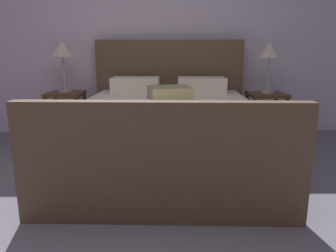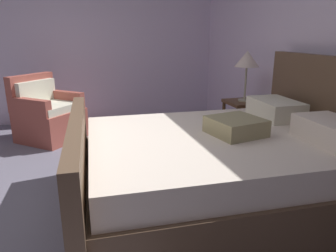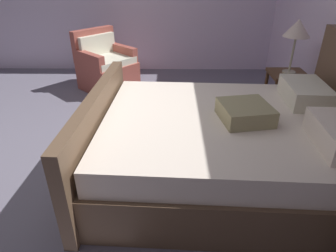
{
  "view_description": "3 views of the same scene",
  "coord_description": "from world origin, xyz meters",
  "px_view_note": "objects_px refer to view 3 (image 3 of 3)",
  "views": [
    {
      "loc": [
        0.29,
        -1.73,
        1.12
      ],
      "look_at": [
        0.34,
        0.75,
        0.53
      ],
      "focal_mm": 34.38,
      "sensor_mm": 36.0,
      "label": 1
    },
    {
      "loc": [
        2.62,
        0.24,
        1.43
      ],
      "look_at": [
        0.15,
        0.97,
        0.67
      ],
      "focal_mm": 33.46,
      "sensor_mm": 36.0,
      "label": 2
    },
    {
      "loc": [
        2.62,
        0.88,
        1.8
      ],
      "look_at": [
        0.4,
        0.85,
        0.56
      ],
      "focal_mm": 31.68,
      "sensor_mm": 36.0,
      "label": 3
    }
  ],
  "objects_px": {
    "nightstand_left": "(286,88)",
    "table_lamp_left": "(298,29)",
    "armchair": "(106,67)",
    "bed": "(228,144)"
  },
  "relations": [
    {
      "from": "table_lamp_left",
      "to": "bed",
      "type": "bearing_deg",
      "value": -36.39
    },
    {
      "from": "nightstand_left",
      "to": "armchair",
      "type": "bearing_deg",
      "value": -111.78
    },
    {
      "from": "bed",
      "to": "table_lamp_left",
      "type": "height_order",
      "value": "bed"
    },
    {
      "from": "nightstand_left",
      "to": "armchair",
      "type": "height_order",
      "value": "armchair"
    },
    {
      "from": "bed",
      "to": "armchair",
      "type": "relative_size",
      "value": 2.37
    },
    {
      "from": "nightstand_left",
      "to": "table_lamp_left",
      "type": "xyz_separation_m",
      "value": [
        -0.0,
        0.0,
        0.72
      ]
    },
    {
      "from": "armchair",
      "to": "bed",
      "type": "bearing_deg",
      "value": 34.74
    },
    {
      "from": "nightstand_left",
      "to": "table_lamp_left",
      "type": "bearing_deg",
      "value": 110.56
    },
    {
      "from": "bed",
      "to": "table_lamp_left",
      "type": "distance_m",
      "value": 1.74
    },
    {
      "from": "nightstand_left",
      "to": "table_lamp_left",
      "type": "height_order",
      "value": "table_lamp_left"
    }
  ]
}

